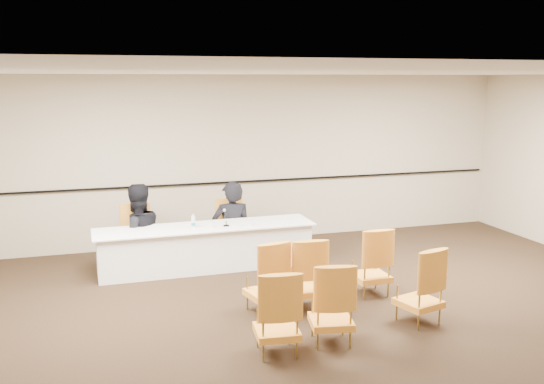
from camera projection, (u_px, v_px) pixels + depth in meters
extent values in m
plane|color=black|center=(332.00, 321.00, 7.42)|extent=(10.00, 10.00, 0.00)
plane|color=white|center=(336.00, 71.00, 6.87)|extent=(10.00, 10.00, 0.00)
cube|color=#BFB396|center=(247.00, 159.00, 10.90)|extent=(10.00, 0.04, 3.00)
cube|color=black|center=(248.00, 181.00, 10.94)|extent=(9.80, 0.04, 0.03)
imported|color=black|center=(232.00, 235.00, 10.06)|extent=(0.70, 0.49, 1.83)
imported|color=black|center=(137.00, 240.00, 9.59)|extent=(1.02, 0.88, 1.80)
cube|color=white|center=(237.00, 224.00, 9.50)|extent=(0.33, 0.26, 0.00)
cylinder|color=silver|center=(212.00, 224.00, 9.29)|extent=(0.08, 0.08, 0.10)
cylinder|color=white|center=(250.00, 222.00, 9.37)|extent=(0.10, 0.10, 0.12)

